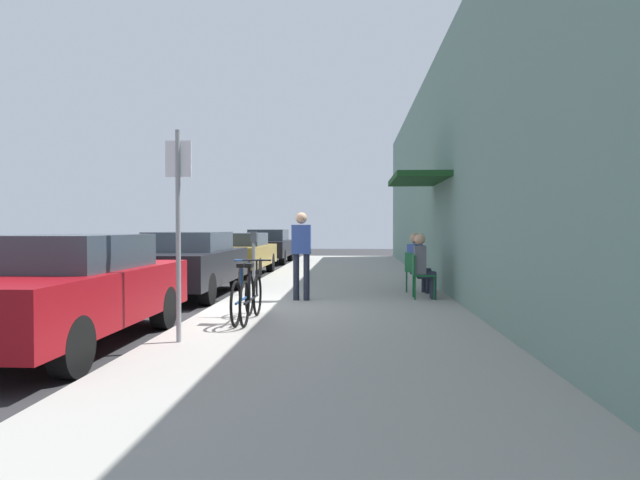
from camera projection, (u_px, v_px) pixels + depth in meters
ground_plane at (208, 315)px, 9.69m from camera, size 60.00×60.00×0.00m
sidewalk_slab at (339, 298)px, 11.55m from camera, size 4.50×32.00×0.12m
building_facade at (456, 165)px, 11.35m from camera, size 1.40×32.00×5.63m
parked_car_0 at (66, 289)px, 7.03m from camera, size 1.80×4.40×1.44m
parked_car_1 at (188, 263)px, 12.25m from camera, size 1.80×4.40×1.43m
parked_car_2 at (240, 253)px, 17.77m from camera, size 1.80×4.40×1.35m
parked_car_3 at (268, 246)px, 23.79m from camera, size 1.80×4.40×1.44m
parking_meter at (254, 258)px, 11.64m from camera, size 0.12×0.10×1.32m
street_sign at (178, 218)px, 6.78m from camera, size 0.32×0.06×2.60m
bicycle_0 at (243, 297)px, 8.34m from camera, size 0.46×1.71×0.90m
bicycle_1 at (251, 297)px, 8.32m from camera, size 0.46×1.71×0.90m
cafe_chair_0 at (420, 273)px, 10.96m from camera, size 0.45×0.45×0.87m
seated_patron_0 at (423, 264)px, 10.95m from camera, size 0.43×0.37×1.29m
cafe_chair_1 at (415, 270)px, 11.86m from camera, size 0.55×0.55×0.87m
seated_patron_1 at (418, 261)px, 11.87m from camera, size 0.51×0.46×1.29m
pedestrian_standing at (301, 249)px, 10.69m from camera, size 0.36×0.22×1.70m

